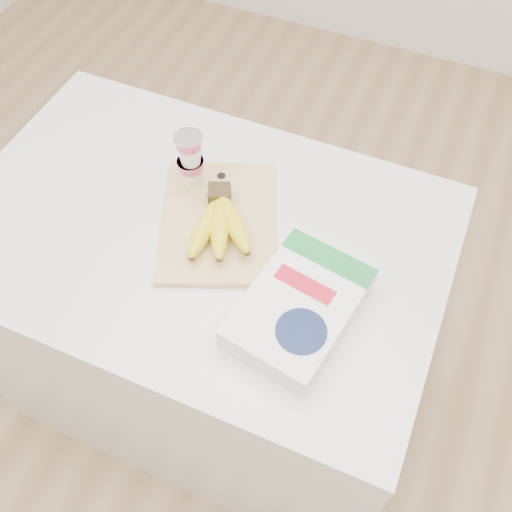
{
  "coord_description": "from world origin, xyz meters",
  "views": [
    {
      "loc": [
        0.42,
        -0.64,
        1.79
      ],
      "look_at": [
        0.16,
        -0.04,
        0.85
      ],
      "focal_mm": 40.0,
      "sensor_mm": 36.0,
      "label": 1
    }
  ],
  "objects": [
    {
      "name": "cutting_board",
      "position": [
        0.04,
        0.03,
        0.82
      ],
      "size": [
        0.35,
        0.4,
        0.02
      ],
      "primitive_type": "cube",
      "rotation": [
        0.0,
        0.0,
        0.39
      ],
      "color": "tan",
      "rests_on": "table"
    },
    {
      "name": "bananas",
      "position": [
        0.05,
        0.01,
        0.85
      ],
      "size": [
        0.17,
        0.21,
        0.07
      ],
      "color": "#382816",
      "rests_on": "cutting_board"
    },
    {
      "name": "table",
      "position": [
        0.0,
        0.0,
        0.41
      ],
      "size": [
        1.08,
        0.72,
        0.81
      ],
      "primitive_type": "cube",
      "color": "silver",
      "rests_on": "ground"
    },
    {
      "name": "yogurt_stack",
      "position": [
        -0.06,
        0.1,
        0.9
      ],
      "size": [
        0.07,
        0.06,
        0.14
      ],
      "color": "white",
      "rests_on": "cutting_board"
    },
    {
      "name": "cereal_box",
      "position": [
        0.28,
        -0.11,
        0.84
      ],
      "size": [
        0.24,
        0.31,
        0.06
      ],
      "rotation": [
        0.0,
        0.0,
        -0.17
      ],
      "color": "white",
      "rests_on": "table"
    }
  ]
}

